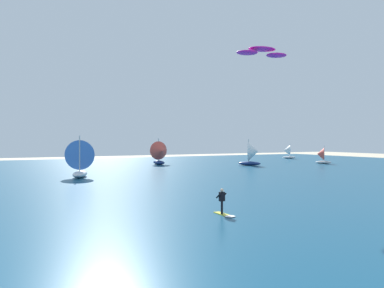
# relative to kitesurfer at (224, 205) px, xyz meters

# --- Properties ---
(ocean) EXTENTS (160.00, 90.00, 0.10)m
(ocean) POSITION_rel_kitesurfer_xyz_m (-1.64, 31.76, -0.65)
(ocean) COLOR navy
(ocean) RESTS_ON ground
(kitesurfer) EXTENTS (0.71, 1.96, 1.67)m
(kitesurfer) POSITION_rel_kitesurfer_xyz_m (0.00, 0.00, 0.00)
(kitesurfer) COLOR yellow
(kitesurfer) RESTS_ON ocean
(kite) EXTENTS (5.18, 2.27, 0.76)m
(kite) POSITION_rel_kitesurfer_xyz_m (8.40, 6.72, 12.23)
(kite) COLOR #B21999
(sailboat_mid_left) EXTENTS (3.59, 3.36, 3.99)m
(sailboat_mid_left) POSITION_rel_kitesurfer_xyz_m (52.95, 52.40, 1.22)
(sailboat_mid_left) COLOR white
(sailboat_mid_left) RESTS_ON ocean
(sailboat_far_right) EXTENTS (4.40, 4.34, 4.95)m
(sailboat_far_right) POSITION_rel_kitesurfer_xyz_m (29.16, 35.61, 1.67)
(sailboat_far_right) COLOR navy
(sailboat_far_right) RESTS_ON ocean
(sailboat_leading) EXTENTS (3.69, 4.36, 5.12)m
(sailboat_leading) POSITION_rel_kitesurfer_xyz_m (14.58, 45.83, 1.74)
(sailboat_leading) COLOR navy
(sailboat_leading) RESTS_ON ocean
(sailboat_anchored_offshore) EXTENTS (3.19, 3.30, 3.69)m
(sailboat_anchored_offshore) POSITION_rel_kitesurfer_xyz_m (44.82, 33.55, 1.09)
(sailboat_anchored_offshore) COLOR silver
(sailboat_anchored_offshore) RESTS_ON ocean
(sailboat_trailing) EXTENTS (4.29, 4.79, 5.39)m
(sailboat_trailing) POSITION_rel_kitesurfer_xyz_m (-3.53, 28.96, 1.87)
(sailboat_trailing) COLOR white
(sailboat_trailing) RESTS_ON ocean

